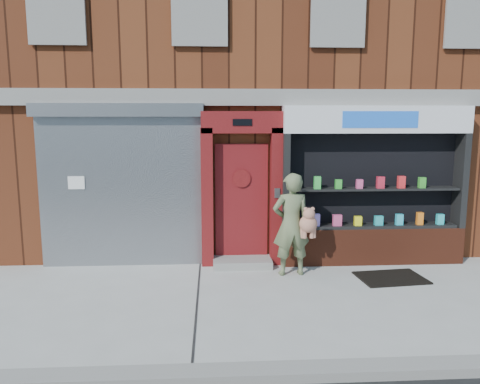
{
  "coord_description": "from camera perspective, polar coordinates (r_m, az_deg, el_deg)",
  "views": [
    {
      "loc": [
        -1.29,
        -6.79,
        2.79
      ],
      "look_at": [
        -0.83,
        1.0,
        1.54
      ],
      "focal_mm": 35.0,
      "sensor_mm": 36.0,
      "label": 1
    }
  ],
  "objects": [
    {
      "name": "ground",
      "position": [
        7.46,
        7.05,
        -12.94
      ],
      "size": [
        80.0,
        80.0,
        0.0
      ],
      "primitive_type": "plane",
      "color": "#9E9E99",
      "rests_on": "ground"
    },
    {
      "name": "woman",
      "position": [
        8.33,
        6.42,
        -3.93
      ],
      "size": [
        0.8,
        0.51,
        1.83
      ],
      "color": "#636F49",
      "rests_on": "ground"
    },
    {
      "name": "pharmacy_bay",
      "position": [
        9.24,
        15.89,
        -0.08
      ],
      "size": [
        3.5,
        0.41,
        3.0
      ],
      "color": "maroon",
      "rests_on": "ground"
    },
    {
      "name": "building",
      "position": [
        12.91,
        2.47,
        14.47
      ],
      "size": [
        12.0,
        8.16,
        8.0
      ],
      "color": "#4B2011",
      "rests_on": "ground"
    },
    {
      "name": "doormat",
      "position": [
        8.72,
        17.93,
        -9.92
      ],
      "size": [
        1.2,
        0.9,
        0.03
      ],
      "primitive_type": "cube",
      "rotation": [
        0.0,
        0.0,
        0.11
      ],
      "color": "black",
      "rests_on": "ground"
    },
    {
      "name": "red_door_bay",
      "position": [
        8.77,
        0.22,
        0.36
      ],
      "size": [
        1.52,
        0.58,
        2.9
      ],
      "color": "#560E10",
      "rests_on": "ground"
    },
    {
      "name": "shutter_bay",
      "position": [
        8.95,
        -14.35,
        1.94
      ],
      "size": [
        3.1,
        0.3,
        3.04
      ],
      "color": "gray",
      "rests_on": "ground"
    },
    {
      "name": "curb",
      "position": [
        5.54,
        11.33,
        -20.61
      ],
      "size": [
        60.0,
        0.3,
        0.12
      ],
      "primitive_type": "cube",
      "color": "gray",
      "rests_on": "ground"
    }
  ]
}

